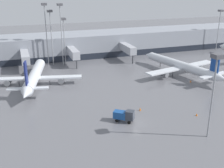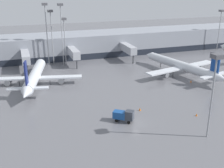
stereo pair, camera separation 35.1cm
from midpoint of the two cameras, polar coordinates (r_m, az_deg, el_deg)
name	(u,v)px [view 1 (the left image)]	position (r m, az deg, el deg)	size (l,w,h in m)	color
ground_plane	(134,122)	(61.23, 4.38, -7.80)	(320.00, 320.00, 0.00)	slate
terminal_building	(74,45)	(116.00, -7.88, 7.84)	(160.00, 28.26, 9.00)	gray
parked_jet_1	(34,76)	(85.00, -15.63, 1.51)	(27.31, 33.49, 10.11)	silver
parked_jet_3	(182,66)	(93.83, 13.88, 3.55)	(27.59, 35.88, 8.53)	silver
service_truck_2	(124,115)	(60.83, 2.33, -6.33)	(4.54, 4.05, 2.71)	#19478C
traffic_cone_0	(140,109)	(66.60, 5.58, -5.07)	(0.43, 0.43, 0.77)	orange
traffic_cone_2	(197,115)	(66.58, 16.68, -5.98)	(0.44, 0.44, 0.58)	orange
traffic_cone_3	(191,81)	(88.04, 15.58, 0.56)	(0.44, 0.44, 0.66)	orange
apron_light_mast_0	(220,18)	(132.45, 20.99, 12.35)	(1.80, 1.80, 17.49)	gray
apron_light_mast_1	(50,22)	(102.76, -12.50, 12.14)	(1.80, 1.80, 19.56)	gray
apron_light_mast_2	(64,28)	(102.63, -9.91, 11.23)	(1.80, 1.80, 16.82)	gray
apron_light_mast_3	(60,18)	(100.86, -10.52, 12.98)	(1.80, 1.80, 21.78)	gray
apron_light_mast_4	(45,18)	(102.47, -13.54, 12.91)	(1.80, 1.80, 21.87)	gray
apron_light_mast_5	(216,72)	(53.79, 20.12, 2.30)	(1.80, 1.80, 16.60)	gray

